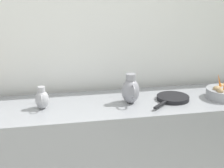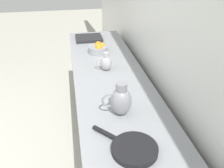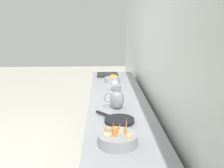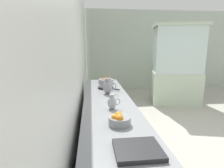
# 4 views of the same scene
# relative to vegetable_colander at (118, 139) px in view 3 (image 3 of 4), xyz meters

# --- Properties ---
(tile_wall_left) EXTENTS (0.10, 8.03, 3.00)m
(tile_wall_left) POSITION_rel_vegetable_colander_xyz_m (-0.52, -0.68, 0.52)
(tile_wall_left) COLOR white
(tile_wall_left) RESTS_ON ground_plane
(prep_counter) EXTENTS (0.68, 3.23, 0.93)m
(prep_counter) POSITION_rel_vegetable_colander_xyz_m (-0.07, -1.18, -0.51)
(prep_counter) COLOR gray
(prep_counter) RESTS_ON ground_plane
(vegetable_colander) EXTENTS (0.30, 0.30, 0.21)m
(vegetable_colander) POSITION_rel_vegetable_colander_xyz_m (0.00, 0.00, 0.00)
(vegetable_colander) COLOR gray
(vegetable_colander) RESTS_ON prep_counter
(orange_bowl) EXTENTS (0.22, 0.22, 0.12)m
(orange_bowl) POSITION_rel_vegetable_colander_xyz_m (-0.04, -2.01, 0.00)
(orange_bowl) COLOR gray
(orange_bowl) RESTS_ON prep_counter
(metal_pitcher_tall) EXTENTS (0.21, 0.15, 0.25)m
(metal_pitcher_tall) POSITION_rel_vegetable_colander_xyz_m (-0.04, -0.83, 0.06)
(metal_pitcher_tall) COLOR gray
(metal_pitcher_tall) RESTS_ON prep_counter
(metal_pitcher_short) EXTENTS (0.16, 0.11, 0.18)m
(metal_pitcher_short) POSITION_rel_vegetable_colander_xyz_m (-0.05, -1.55, 0.03)
(metal_pitcher_short) COLOR #A3A3A8
(metal_pitcher_short) RESTS_ON prep_counter
(counter_sink_basin) EXTENTS (0.34, 0.30, 0.04)m
(counter_sink_basin) POSITION_rel_vegetable_colander_xyz_m (0.02, -2.49, -0.03)
(counter_sink_basin) COLOR #232326
(counter_sink_basin) RESTS_ON prep_counter
(skillet_on_counter) EXTENTS (0.36, 0.38, 0.03)m
(skillet_on_counter) POSITION_rel_vegetable_colander_xyz_m (-0.04, -0.45, -0.03)
(skillet_on_counter) COLOR black
(skillet_on_counter) RESTS_ON prep_counter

